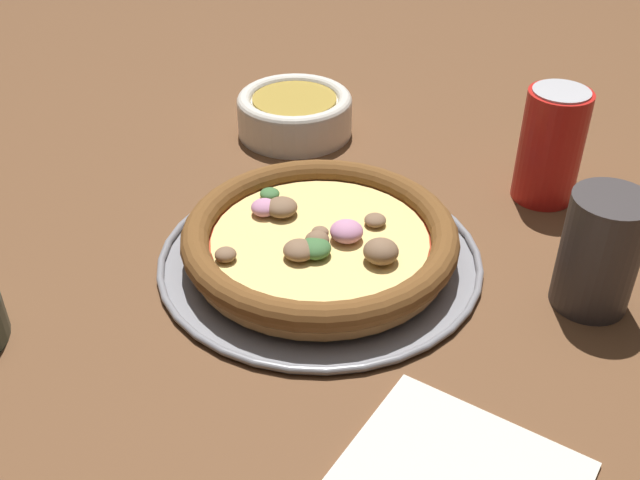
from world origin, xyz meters
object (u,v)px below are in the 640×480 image
at_px(pizza_tray, 320,258).
at_px(drinking_cup, 600,252).
at_px(bowl_near, 295,112).
at_px(napkin, 461,475).
at_px(pizza, 320,239).
at_px(beverage_can, 551,146).

distance_m(pizza_tray, drinking_cup, 0.25).
bearing_deg(bowl_near, drinking_cup, 138.73).
relative_size(pizza_tray, napkin, 1.59).
bearing_deg(pizza_tray, pizza, 71.21).
xyz_separation_m(drinking_cup, napkin, (0.11, 0.21, -0.05)).
distance_m(pizza, drinking_cup, 0.25).
xyz_separation_m(pizza_tray, pizza, (0.00, 0.00, 0.02)).
xyz_separation_m(pizza, drinking_cup, (-0.25, 0.02, 0.03)).
bearing_deg(pizza, napkin, 120.58).
distance_m(pizza_tray, napkin, 0.27).
xyz_separation_m(drinking_cup, beverage_can, (0.03, -0.18, 0.01)).
xyz_separation_m(pizza_tray, drinking_cup, (-0.25, 0.02, 0.05)).
relative_size(pizza, drinking_cup, 2.38).
bearing_deg(beverage_can, pizza, 35.51).
relative_size(drinking_cup, napkin, 0.56).
relative_size(bowl_near, drinking_cup, 1.29).
relative_size(pizza, napkin, 1.34).
distance_m(bowl_near, napkin, 0.53).
bearing_deg(bowl_near, beverage_can, 160.36).
relative_size(bowl_near, beverage_can, 1.14).
bearing_deg(pizza, drinking_cup, 175.41).
distance_m(napkin, beverage_can, 0.40).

